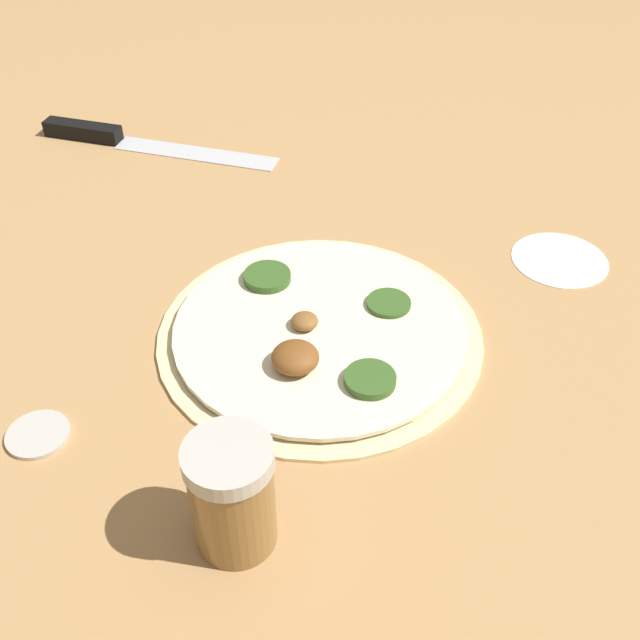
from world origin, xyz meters
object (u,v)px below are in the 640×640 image
(knife, at_px, (117,138))
(loose_cap, at_px, (37,433))
(pizza, at_px, (319,331))
(spice_jar, at_px, (232,495))

(knife, bearing_deg, loose_cap, -69.56)
(pizza, height_order, knife, pizza)
(knife, xyz_separation_m, loose_cap, (0.40, 0.20, -0.00))
(spice_jar, distance_m, loose_cap, 0.17)
(knife, height_order, spice_jar, spice_jar)
(pizza, bearing_deg, knife, -123.38)
(pizza, height_order, spice_jar, spice_jar)
(loose_cap, bearing_deg, pizza, 139.70)
(pizza, height_order, loose_cap, pizza)
(spice_jar, height_order, loose_cap, spice_jar)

